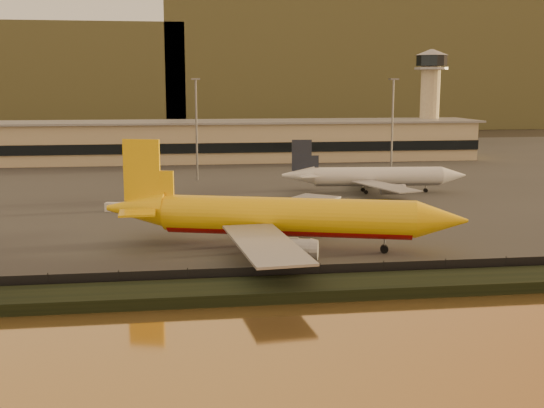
# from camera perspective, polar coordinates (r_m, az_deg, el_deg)

# --- Properties ---
(ground) EXTENTS (900.00, 900.00, 0.00)m
(ground) POSITION_cam_1_polar(r_m,az_deg,el_deg) (95.89, 1.24, -4.53)
(ground) COLOR black
(ground) RESTS_ON ground
(embankment) EXTENTS (320.00, 7.00, 1.40)m
(embankment) POSITION_cam_1_polar(r_m,az_deg,el_deg) (79.59, 3.21, -7.06)
(embankment) COLOR black
(embankment) RESTS_ON ground
(tarmac) EXTENTS (320.00, 220.00, 0.20)m
(tarmac) POSITION_cam_1_polar(r_m,az_deg,el_deg) (188.76, -3.36, 2.65)
(tarmac) COLOR #2D2D2D
(tarmac) RESTS_ON ground
(perimeter_fence) EXTENTS (300.00, 0.05, 2.20)m
(perimeter_fence) POSITION_cam_1_polar(r_m,az_deg,el_deg) (83.19, 2.68, -5.87)
(perimeter_fence) COLOR black
(perimeter_fence) RESTS_ON tarmac
(terminal_building) EXTENTS (202.00, 25.00, 12.60)m
(terminal_building) POSITION_cam_1_polar(r_m,az_deg,el_deg) (217.93, -7.85, 5.18)
(terminal_building) COLOR tan
(terminal_building) RESTS_ON tarmac
(control_tower) EXTENTS (11.20, 11.20, 35.50)m
(control_tower) POSITION_cam_1_polar(r_m,az_deg,el_deg) (238.30, 13.10, 9.12)
(control_tower) COLOR tan
(control_tower) RESTS_ON tarmac
(apron_light_masts) EXTENTS (152.20, 12.20, 25.40)m
(apron_light_masts) POSITION_cam_1_polar(r_m,az_deg,el_deg) (169.51, 2.24, 7.13)
(apron_light_masts) COLOR slate
(apron_light_masts) RESTS_ON tarmac
(distant_hills) EXTENTS (470.00, 160.00, 70.00)m
(distant_hills) POSITION_cam_1_polar(r_m,az_deg,el_deg) (431.76, -8.87, 10.80)
(distant_hills) COLOR brown
(distant_hills) RESTS_ON ground
(dhl_cargo_jet) EXTENTS (52.23, 49.93, 15.88)m
(dhl_cargo_jet) POSITION_cam_1_polar(r_m,az_deg,el_deg) (99.09, 0.76, -1.13)
(dhl_cargo_jet) COLOR yellow
(dhl_cargo_jet) RESTS_ON tarmac
(white_narrowbody_jet) EXTENTS (41.51, 40.38, 11.92)m
(white_narrowbody_jet) POSITION_cam_1_polar(r_m,az_deg,el_deg) (153.44, 8.57, 2.26)
(white_narrowbody_jet) COLOR silver
(white_narrowbody_jet) RESTS_ON tarmac
(gse_vehicle_yellow) EXTENTS (4.11, 2.08, 1.79)m
(gse_vehicle_yellow) POSITION_cam_1_polar(r_m,az_deg,el_deg) (123.64, 8.17, -0.82)
(gse_vehicle_yellow) COLOR yellow
(gse_vehicle_yellow) RESTS_ON tarmac
(gse_vehicle_white) EXTENTS (3.81, 2.20, 1.62)m
(gse_vehicle_white) POSITION_cam_1_polar(r_m,az_deg,el_deg) (133.33, -13.02, -0.23)
(gse_vehicle_white) COLOR silver
(gse_vehicle_white) RESTS_ON tarmac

